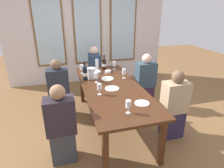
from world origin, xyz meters
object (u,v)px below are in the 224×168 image
object	(u,v)px
white_plate_2	(112,88)
seated_person_0	(59,90)
water_bottle	(97,64)
seated_person_4	(95,71)
wine_bottle_0	(85,73)
seated_person_2	(61,127)
wine_glass_3	(99,87)
wine_glass_1	(114,64)
wine_glass_5	(82,68)
wine_glass_2	(124,72)
seated_person_3	(174,107)
dining_table	(112,91)
metal_pitcher	(91,73)
seated_person_1	(145,82)
white_plate_0	(107,79)
white_plate_1	(142,103)
wine_glass_0	(128,105)
tasting_bowl_1	(97,72)
wine_bottle_1	(104,64)
wine_glass_4	(96,76)
tasting_bowl_0	(108,72)

from	to	relation	value
white_plate_2	seated_person_0	size ratio (longest dim) A/B	0.21
water_bottle	seated_person_4	bearing A→B (deg)	84.78
wine_bottle_0	seated_person_2	size ratio (longest dim) A/B	0.30
white_plate_2	wine_glass_3	distance (m)	0.30
wine_glass_1	wine_glass_5	xyz separation A→B (m)	(-0.67, -0.06, 0.00)
wine_glass_2	seated_person_3	bearing A→B (deg)	-58.15
dining_table	metal_pitcher	world-z (taller)	metal_pitcher
seated_person_1	seated_person_2	world-z (taller)	same
water_bottle	seated_person_2	bearing A→B (deg)	-117.42
white_plate_0	white_plate_1	world-z (taller)	same
white_plate_2	wine_glass_1	xyz separation A→B (m)	(0.31, 0.93, 0.11)
wine_glass_0	metal_pitcher	bearing A→B (deg)	99.21
wine_bottle_0	water_bottle	world-z (taller)	wine_bottle_0
wine_bottle_0	seated_person_0	world-z (taller)	seated_person_0
wine_bottle_0	water_bottle	distance (m)	0.60
metal_pitcher	seated_person_1	world-z (taller)	seated_person_1
dining_table	white_plate_2	distance (m)	0.11
metal_pitcher	tasting_bowl_1	world-z (taller)	metal_pitcher
wine_bottle_0	tasting_bowl_1	bearing A→B (deg)	48.53
dining_table	seated_person_3	bearing A→B (deg)	-31.98
wine_glass_5	tasting_bowl_1	bearing A→B (deg)	-11.22
wine_bottle_1	wine_glass_1	bearing A→B (deg)	-23.39
white_plate_2	wine_glass_4	distance (m)	0.40
white_plate_0	wine_glass_5	xyz separation A→B (m)	(-0.40, 0.42, 0.11)
wine_bottle_1	wine_glass_1	world-z (taller)	wine_bottle_1
dining_table	seated_person_0	distance (m)	1.04
metal_pitcher	seated_person_2	bearing A→B (deg)	-118.64
white_plate_1	seated_person_4	distance (m)	2.19
water_bottle	white_plate_1	bearing A→B (deg)	-79.76
white_plate_0	tasting_bowl_0	bearing A→B (deg)	73.79
white_plate_1	wine_bottle_1	distance (m)	1.61
wine_glass_3	seated_person_4	world-z (taller)	seated_person_4
seated_person_3	tasting_bowl_0	bearing A→B (deg)	120.90
tasting_bowl_0	seated_person_2	xyz separation A→B (m)	(-0.96, -1.30, -0.24)
dining_table	wine_glass_0	distance (m)	0.87
water_bottle	wine_glass_3	world-z (taller)	water_bottle
tasting_bowl_0	wine_glass_4	distance (m)	0.55
tasting_bowl_0	wine_glass_0	size ratio (longest dim) A/B	0.68
wine_bottle_0	water_bottle	xyz separation A→B (m)	(0.32, 0.51, -0.02)
white_plate_1	wine_glass_3	distance (m)	0.67
wine_glass_1	wine_glass_3	bearing A→B (deg)	-116.73
white_plate_0	wine_bottle_0	distance (m)	0.41
metal_pitcher	tasting_bowl_0	bearing A→B (deg)	29.34
seated_person_3	white_plate_0	bearing A→B (deg)	132.57
wine_bottle_1	tasting_bowl_1	size ratio (longest dim) A/B	2.05
seated_person_1	wine_glass_0	bearing A→B (deg)	-122.56
tasting_bowl_1	dining_table	bearing A→B (deg)	-82.46
seated_person_2	seated_person_3	xyz separation A→B (m)	(1.70, 0.08, 0.00)
wine_glass_0	seated_person_0	size ratio (longest dim) A/B	0.16
wine_glass_4	wine_glass_0	bearing A→B (deg)	-81.01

